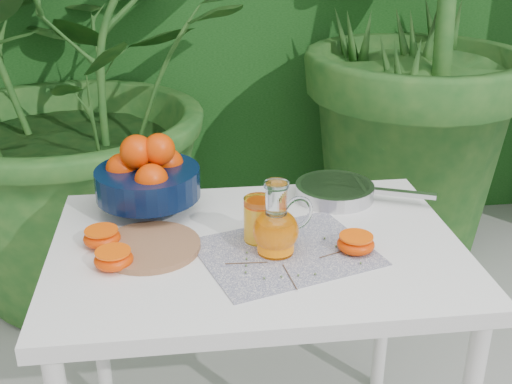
{
  "coord_description": "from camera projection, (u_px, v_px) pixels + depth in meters",
  "views": [
    {
      "loc": [
        -0.26,
        -1.41,
        1.5
      ],
      "look_at": [
        -0.09,
        -0.02,
        0.88
      ],
      "focal_mm": 45.0,
      "sensor_mm": 36.0,
      "label": 1
    }
  ],
  "objects": [
    {
      "name": "fruit_bowl",
      "position": [
        147.0,
        176.0,
        1.7
      ],
      "size": [
        0.33,
        0.33,
        0.22
      ],
      "color": "black",
      "rests_on": "white_table"
    },
    {
      "name": "orange_halves",
      "position": [
        191.0,
        246.0,
        1.51
      ],
      "size": [
        0.7,
        0.21,
        0.04
      ],
      "color": "#E73D02",
      "rests_on": "white_table"
    },
    {
      "name": "juice_pitcher",
      "position": [
        277.0,
        228.0,
        1.5
      ],
      "size": [
        0.17,
        0.14,
        0.18
      ],
      "color": "white",
      "rests_on": "white_table"
    },
    {
      "name": "potted_plant_right",
      "position": [
        399.0,
        14.0,
        2.7
      ],
      "size": [
        2.98,
        2.98,
        2.18
      ],
      "primitive_type": "imported",
      "rotation": [
        0.0,
        0.0,
        2.1
      ],
      "color": "#1B511C",
      "rests_on": "ground"
    },
    {
      "name": "saute_pan",
      "position": [
        336.0,
        190.0,
        1.81
      ],
      "size": [
        0.4,
        0.29,
        0.04
      ],
      "color": "#BBBABF",
      "rests_on": "white_table"
    },
    {
      "name": "potted_plant_left",
      "position": [
        73.0,
        71.0,
        2.48
      ],
      "size": [
        2.52,
        2.52,
        1.84
      ],
      "primitive_type": "imported",
      "rotation": [
        0.0,
        0.0,
        0.53
      ],
      "color": "#1B511C",
      "rests_on": "ground"
    },
    {
      "name": "juice_tumbler",
      "position": [
        259.0,
        220.0,
        1.56
      ],
      "size": [
        0.08,
        0.08,
        0.11
      ],
      "color": "white",
      "rests_on": "white_table"
    },
    {
      "name": "white_table",
      "position": [
        257.0,
        272.0,
        1.6
      ],
      "size": [
        1.0,
        0.7,
        0.75
      ],
      "color": "white",
      "rests_on": "ground"
    },
    {
      "name": "thyme_sprigs",
      "position": [
        295.0,
        262.0,
        1.47
      ],
      "size": [
        0.34,
        0.22,
        0.01
      ],
      "color": "#513825",
      "rests_on": "white_table"
    },
    {
      "name": "cutting_board",
      "position": [
        149.0,
        247.0,
        1.54
      ],
      "size": [
        0.31,
        0.31,
        0.02
      ],
      "primitive_type": "cylinder",
      "rotation": [
        0.0,
        0.0,
        -0.34
      ],
      "color": "#936042",
      "rests_on": "white_table"
    },
    {
      "name": "placemat",
      "position": [
        286.0,
        252.0,
        1.53
      ],
      "size": [
        0.47,
        0.41,
        0.0
      ],
      "primitive_type": "cube",
      "rotation": [
        0.0,
        0.0,
        0.3
      ],
      "color": "#0B1140",
      "rests_on": "white_table"
    }
  ]
}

